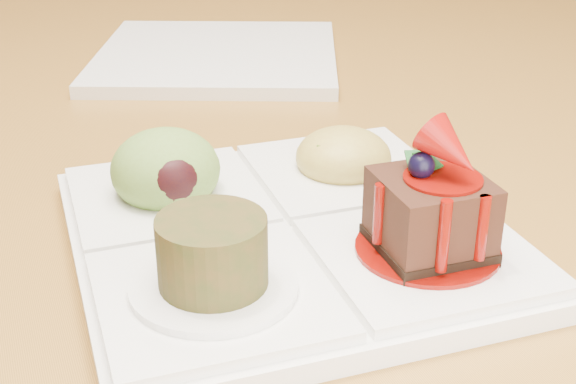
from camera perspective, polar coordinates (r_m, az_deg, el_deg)
name	(u,v)px	position (r m, az deg, el deg)	size (l,w,h in m)	color
dining_table	(184,52)	(1.08, -7.40, 9.83)	(1.00, 1.80, 0.75)	#A2702A
sampler_plate	(283,216)	(0.45, -0.32, -1.70)	(0.25, 0.25, 0.09)	white
second_plate	(217,56)	(0.80, -5.05, 9.61)	(0.23, 0.23, 0.01)	white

